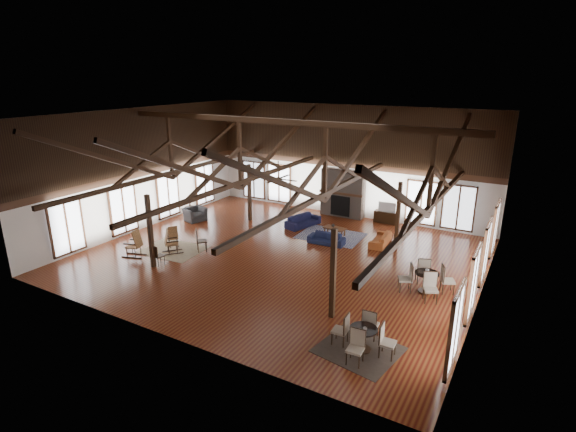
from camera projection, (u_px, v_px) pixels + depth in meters
The scene contains 31 objects.
floor at pixel (281, 256), 19.42m from camera, with size 16.00×16.00×0.00m, color brown.
ceiling at pixel (280, 115), 17.59m from camera, with size 16.00×14.00×0.02m, color black.
wall_back at pixel (346, 161), 24.29m from camera, with size 16.00×0.02×6.00m, color white.
wall_front at pixel (155, 243), 12.72m from camera, with size 16.00×0.02×6.00m, color white.
wall_left at pixel (142, 169), 22.29m from camera, with size 0.02×14.00×6.00m, color white.
wall_right at pixel (490, 219), 14.72m from camera, with size 0.02×14.00×6.00m, color white.
roof_truss at pixel (280, 165), 18.19m from camera, with size 15.60×14.07×3.14m.
post_grid at pixel (281, 223), 18.96m from camera, with size 8.16×7.16×3.05m.
fireplace at pixel (343, 193), 24.54m from camera, with size 2.50×0.69×2.60m.
ceiling_fan at pixel (278, 178), 17.22m from camera, with size 1.60×1.60×0.75m.
sofa_navy_front at pixel (326, 239), 20.79m from camera, with size 1.68×0.66×0.49m, color #151A39.
sofa_navy_left at pixel (303, 221), 23.17m from camera, with size 0.77×1.96×0.57m, color black.
sofa_orange at pixel (380, 239), 20.73m from camera, with size 0.68×1.75×0.51m, color #97461D.
coffee_table at pixel (335, 229), 21.80m from camera, with size 1.13×0.67×0.41m.
vase at pixel (333, 225), 21.89m from camera, with size 0.17×0.17×0.18m, color #B2B2B2.
armchair at pixel (195, 214), 24.05m from camera, with size 0.93×1.06×0.69m, color #28282A.
side_table_lamp at pixel (190, 209), 24.69m from camera, with size 0.43×0.43×1.10m.
rocking_chair_a at pixel (173, 237), 20.46m from camera, with size 0.83×0.77×0.97m.
rocking_chair_b at pixel (170, 242), 19.63m from camera, with size 0.90×0.96×1.12m.
rocking_chair_c at pixel (135, 244), 19.26m from camera, with size 1.04×0.75×1.20m.
side_chair_a at pixel (199, 239), 19.80m from camera, with size 0.62×0.62×1.05m.
side_chair_b at pixel (157, 254), 18.36m from camera, with size 0.44×0.44×0.88m.
cafe_table_near at pixel (363, 335), 12.74m from camera, with size 1.88×1.88×0.97m.
cafe_table_far at pixel (426, 279), 16.16m from camera, with size 2.01×2.01×1.04m.
cup_near at pixel (365, 329), 12.58m from camera, with size 0.11×0.11×0.09m, color #B2B2B2.
cup_far at pixel (427, 270), 16.16m from camera, with size 0.13×0.13×0.10m, color #B2B2B2.
tv_console at pixel (386, 217), 23.74m from camera, with size 1.21×0.45×0.61m, color black.
television at pixel (387, 207), 23.55m from camera, with size 0.91×0.12×0.53m, color #B2B2B2.
rug_tan at pixel (173, 250), 20.15m from camera, with size 2.67×2.10×0.01m, color #CBB98D.
rug_navy at pixel (331, 236), 21.86m from camera, with size 3.02×2.27×0.01m, color #1C1C4E.
rug_dark at pixel (359, 350), 12.89m from camera, with size 2.16×1.96×0.01m, color black.
Camera 1 is at (9.19, -15.43, 7.61)m, focal length 28.00 mm.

